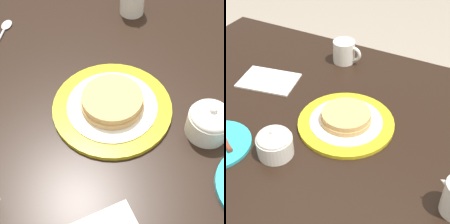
# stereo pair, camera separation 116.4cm
# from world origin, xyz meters

# --- Properties ---
(dining_table) EXTENTS (1.44, 0.97, 0.77)m
(dining_table) POSITION_xyz_m (0.00, 0.00, 0.65)
(dining_table) COLOR black
(dining_table) RESTS_ON ground_plane
(pancake_plate) EXTENTS (0.29, 0.29, 0.05)m
(pancake_plate) POSITION_xyz_m (0.06, 0.03, 0.78)
(pancake_plate) COLOR gold
(pancake_plate) RESTS_ON dining_table
(sugar_bowl) EXTENTS (0.10, 0.10, 0.09)m
(sugar_bowl) POSITION_xyz_m (-0.06, -0.17, 0.81)
(sugar_bowl) COLOR silver
(sugar_bowl) RESTS_ON dining_table
(spoon) EXTENTS (0.16, 0.08, 0.01)m
(spoon) POSITION_xyz_m (0.41, 0.26, 0.77)
(spoon) COLOR silver
(spoon) RESTS_ON dining_table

